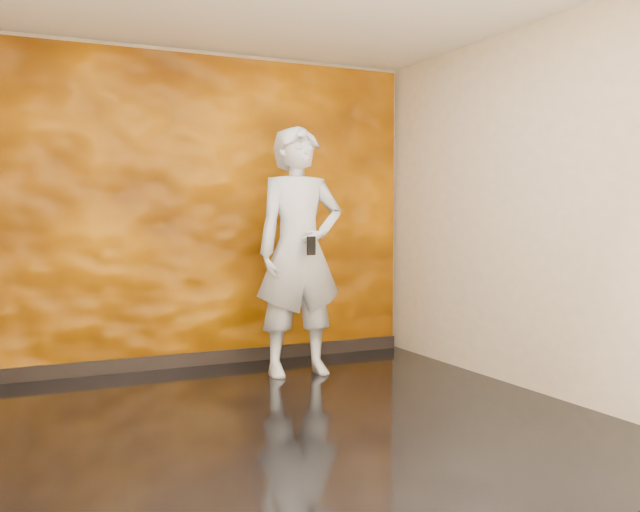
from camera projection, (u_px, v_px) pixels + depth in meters
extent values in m
cube|color=black|center=(289.00, 421.00, 4.66)|extent=(4.00, 4.00, 0.01)
cube|color=tan|center=(203.00, 209.00, 6.39)|extent=(4.00, 0.02, 2.80)
cube|color=tan|center=(486.00, 201.00, 2.77)|extent=(4.00, 0.02, 2.80)
cube|color=tan|center=(530.00, 208.00, 5.43)|extent=(0.02, 4.00, 2.80)
cube|color=#CA7000|center=(204.00, 211.00, 6.35)|extent=(3.90, 0.06, 2.75)
cube|color=black|center=(206.00, 358.00, 6.39)|extent=(3.90, 0.04, 0.12)
imported|color=#9397A1|center=(300.00, 251.00, 5.97)|extent=(0.78, 0.53, 2.08)
cube|color=black|center=(311.00, 246.00, 5.68)|extent=(0.08, 0.04, 0.15)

